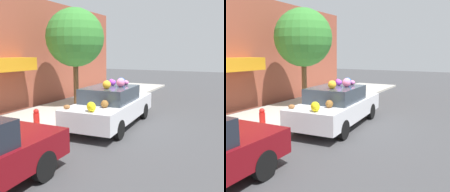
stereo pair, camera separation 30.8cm
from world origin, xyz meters
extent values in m
plane|color=#424244|center=(0.00, 0.00, 0.00)|extent=(60.00, 60.00, 0.00)
cube|color=#B2ADA3|center=(0.00, 2.70, 0.06)|extent=(24.00, 3.20, 0.12)
cube|color=#9E4C38|center=(0.00, 4.95, 2.65)|extent=(18.00, 0.30, 5.30)
cube|color=orange|center=(-0.69, 4.35, 2.18)|extent=(2.66, 0.90, 0.55)
cylinder|color=brown|center=(1.95, 2.72, 1.26)|extent=(0.24, 0.24, 2.28)
sphere|color=#388433|center=(1.95, 2.72, 3.36)|extent=(2.72, 2.72, 2.72)
cylinder|color=red|center=(-1.97, 1.65, 0.40)|extent=(0.20, 0.20, 0.55)
sphere|color=red|center=(-1.97, 1.65, 0.73)|extent=(0.18, 0.18, 0.18)
cube|color=silver|center=(0.00, -0.19, 0.63)|extent=(4.67, 2.11, 0.63)
cube|color=#333D47|center=(-0.18, -0.21, 1.20)|extent=(2.16, 1.72, 0.51)
cylinder|color=black|center=(1.35, 0.73, 0.31)|extent=(0.63, 0.22, 0.62)
cylinder|color=black|center=(1.47, -0.92, 0.31)|extent=(0.63, 0.22, 0.62)
cylinder|color=black|center=(-1.47, 0.53, 0.31)|extent=(0.63, 0.22, 0.62)
cylinder|color=black|center=(-1.35, -1.12, 0.31)|extent=(0.63, 0.22, 0.62)
ellipsoid|color=blue|center=(0.40, -0.38, 1.60)|extent=(0.30, 0.35, 0.28)
ellipsoid|color=pink|center=(0.68, -0.43, 1.54)|extent=(0.32, 0.35, 0.17)
ellipsoid|color=yellow|center=(-1.96, -0.50, 1.09)|extent=(0.45, 0.46, 0.29)
sphere|color=pink|center=(0.02, -0.53, 1.61)|extent=(0.32, 0.32, 0.30)
sphere|color=orange|center=(1.45, -0.30, 1.11)|extent=(0.44, 0.44, 0.33)
sphere|color=purple|center=(0.26, -0.10, 1.56)|extent=(0.26, 0.26, 0.21)
sphere|color=brown|center=(-1.29, -0.59, 1.07)|extent=(0.34, 0.34, 0.24)
ellipsoid|color=orange|center=(1.77, 0.35, 1.06)|extent=(0.24, 0.19, 0.23)
ellipsoid|color=pink|center=(2.04, -0.24, 1.01)|extent=(0.24, 0.23, 0.14)
sphere|color=blue|center=(1.18, -0.46, 1.05)|extent=(0.22, 0.22, 0.20)
ellipsoid|color=#986234|center=(-1.99, 0.37, 1.01)|extent=(0.23, 0.24, 0.14)
sphere|color=gold|center=(-0.69, -0.34, 1.60)|extent=(0.40, 0.40, 0.28)
ellipsoid|color=purple|center=(0.55, 0.11, 1.56)|extent=(0.29, 0.28, 0.20)
cylinder|color=black|center=(-4.47, -0.85, 0.33)|extent=(0.66, 0.20, 0.66)
camera|label=1|loc=(-8.44, -4.43, 2.67)|focal=42.00mm
camera|label=2|loc=(-8.29, -4.70, 2.67)|focal=42.00mm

